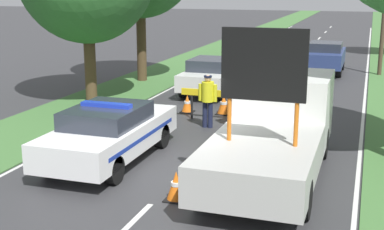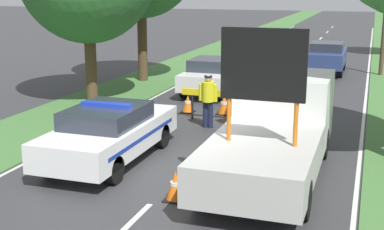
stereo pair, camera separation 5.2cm
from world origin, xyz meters
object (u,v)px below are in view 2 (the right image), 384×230
(queued_car_sedan_black, at_px, (267,42))
(police_car, at_px, (110,132))
(road_barrier, at_px, (234,96))
(police_officer, at_px, (208,96))
(traffic_cone_centre_front, at_px, (176,186))
(work_truck, at_px, (275,128))
(traffic_cone_near_police, at_px, (224,104))
(pedestrian_civilian, at_px, (240,95))
(queued_car_van_white, at_px, (213,75))
(traffic_cone_near_truck, at_px, (188,104))
(queued_car_hatch_blue, at_px, (327,57))

(queued_car_sedan_black, bearing_deg, police_car, 90.23)
(road_barrier, height_order, queued_car_sedan_black, queued_car_sedan_black)
(police_officer, height_order, traffic_cone_centre_front, police_officer)
(work_truck, bearing_deg, police_car, 4.29)
(work_truck, relative_size, traffic_cone_near_police, 9.12)
(police_officer, distance_m, pedestrian_civilian, 0.99)
(police_officer, bearing_deg, traffic_cone_centre_front, 128.79)
(queued_car_sedan_black, bearing_deg, traffic_cone_near_police, 95.54)
(work_truck, bearing_deg, queued_car_van_white, -68.16)
(road_barrier, bearing_deg, police_car, -105.11)
(pedestrian_civilian, bearing_deg, work_truck, -47.84)
(traffic_cone_near_truck, bearing_deg, queued_car_sedan_black, 90.81)
(traffic_cone_near_truck, bearing_deg, traffic_cone_centre_front, -72.78)
(traffic_cone_near_police, bearing_deg, queued_car_hatch_blue, 75.84)
(pedestrian_civilian, distance_m, queued_car_van_white, 5.51)
(work_truck, height_order, police_officer, work_truck)
(police_car, relative_size, queued_car_sedan_black, 1.13)
(traffic_cone_near_police, bearing_deg, police_car, -103.88)
(queued_car_hatch_blue, bearing_deg, traffic_cone_near_police, 75.84)
(work_truck, bearing_deg, traffic_cone_centre_front, 52.69)
(traffic_cone_near_truck, relative_size, queued_car_sedan_black, 0.15)
(queued_car_van_white, bearing_deg, queued_car_hatch_blue, -120.01)
(traffic_cone_centre_front, xyz_separation_m, traffic_cone_near_truck, (-2.31, 7.47, -0.01))
(traffic_cone_near_truck, xyz_separation_m, queued_car_hatch_blue, (3.83, 10.24, 0.52))
(traffic_cone_near_truck, bearing_deg, queued_car_van_white, 91.88)
(queued_car_van_white, bearing_deg, traffic_cone_near_police, 112.96)
(police_car, bearing_deg, traffic_cone_near_police, 72.43)
(road_barrier, bearing_deg, police_officer, -115.16)
(traffic_cone_near_police, bearing_deg, work_truck, -62.79)
(work_truck, height_order, pedestrian_civilian, work_truck)
(traffic_cone_near_truck, bearing_deg, work_truck, -51.98)
(traffic_cone_centre_front, bearing_deg, road_barrier, 93.95)
(traffic_cone_centre_front, bearing_deg, queued_car_hatch_blue, 85.11)
(traffic_cone_near_police, distance_m, traffic_cone_centre_front, 7.67)
(traffic_cone_centre_front, distance_m, queued_car_sedan_black, 23.22)
(police_car, xyz_separation_m, work_truck, (4.07, 0.58, 0.32))
(traffic_cone_near_police, xyz_separation_m, queued_car_sedan_black, (-1.50, 15.47, 0.51))
(traffic_cone_near_truck, relative_size, queued_car_van_white, 0.15)
(police_officer, distance_m, traffic_cone_centre_front, 5.87)
(pedestrian_civilian, xyz_separation_m, queued_car_sedan_black, (-2.46, 17.16, -0.21))
(pedestrian_civilian, bearing_deg, traffic_cone_near_truck, 161.32)
(road_barrier, xyz_separation_m, queued_car_hatch_blue, (1.97, 11.05, -0.02))
(work_truck, height_order, queued_car_van_white, work_truck)
(traffic_cone_near_truck, bearing_deg, queued_car_hatch_blue, 69.49)
(work_truck, distance_m, traffic_cone_centre_front, 3.02)
(work_truck, bearing_deg, traffic_cone_near_truck, -55.74)
(police_car, distance_m, queued_car_van_white, 9.02)
(road_barrier, xyz_separation_m, police_officer, (-0.59, -0.92, 0.14))
(traffic_cone_near_police, bearing_deg, traffic_cone_centre_front, -82.24)
(road_barrier, bearing_deg, traffic_cone_near_truck, 163.90)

